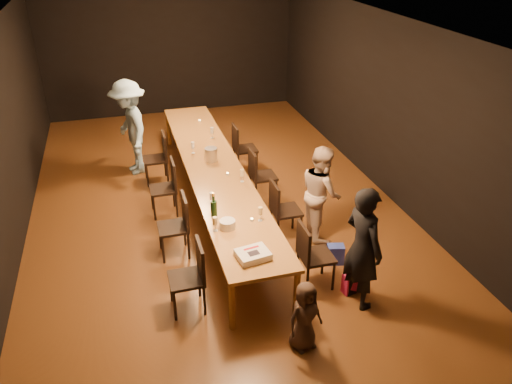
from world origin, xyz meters
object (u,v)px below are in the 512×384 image
object	(u,v)px
birthday_cake	(253,255)
plate_stack	(227,224)
child	(305,316)
ice_bucket	(211,155)
chair_right_2	(263,175)
woman_birthday	(363,248)
chair_right_1	(286,210)
chair_left_1	(173,227)
table	(214,169)
chair_left_3	(155,158)
chair_left_2	(163,188)
champagne_bottle	(214,205)
chair_right_0	(316,255)
man_blue	(130,128)
woman_tan	(321,192)
chair_right_3	(245,148)
chair_left_0	(186,278)

from	to	relation	value
birthday_cake	plate_stack	bearing A→B (deg)	92.25
child	ice_bucket	bearing A→B (deg)	78.64
chair_right_2	woman_birthday	distance (m)	2.90
chair_right_1	chair_left_1	xyz separation A→B (m)	(-1.70, 0.00, 0.00)
child	ice_bucket	distance (m)	3.64
table	chair_left_3	size ratio (longest dim) A/B	6.45
chair_left_2	champagne_bottle	world-z (taller)	champagne_bottle
ice_bucket	woman_birthday	bearing A→B (deg)	-68.08
plate_stack	chair_right_0	bearing A→B (deg)	-26.31
chair_right_0	man_blue	world-z (taller)	man_blue
plate_stack	ice_bucket	distance (m)	2.11
chair_right_2	birthday_cake	xyz separation A→B (m)	(-0.91, -2.60, 0.33)
child	champagne_bottle	world-z (taller)	champagne_bottle
woman_tan	chair_right_0	bearing A→B (deg)	157.61
woman_tan	champagne_bottle	distance (m)	1.71
man_blue	woman_tan	bearing A→B (deg)	29.32
table	chair_right_0	size ratio (longest dim) A/B	6.45
birthday_cake	plate_stack	world-z (taller)	plate_stack
chair_left_2	man_blue	bearing A→B (deg)	11.65
ice_bucket	man_blue	bearing A→B (deg)	128.62
chair_right_3	table	bearing A→B (deg)	-35.31
table	man_blue	distance (m)	2.13
chair_left_0	ice_bucket	world-z (taller)	ice_bucket
chair_left_2	table	bearing A→B (deg)	-90.00
chair_right_1	plate_stack	bearing A→B (deg)	-57.17
woman_birthday	man_blue	distance (m)	5.21
ice_bucket	plate_stack	bearing A→B (deg)	-95.74
champagne_bottle	ice_bucket	distance (m)	1.80
chair_right_1	ice_bucket	size ratio (longest dim) A/B	4.03
chair_left_3	champagne_bottle	xyz separation A→B (m)	(0.54, -2.75, 0.47)
chair_right_0	woman_birthday	xyz separation A→B (m)	(0.39, -0.46, 0.35)
chair_right_2	chair_left_2	size ratio (longest dim) A/B	1.00
chair_right_0	plate_stack	bearing A→B (deg)	-116.31
woman_birthday	child	xyz separation A→B (m)	(-0.93, -0.53, -0.38)
man_blue	birthday_cake	distance (m)	4.49
chair_left_0	birthday_cake	world-z (taller)	chair_left_0
chair_right_3	woman_tan	distance (m)	2.54
chair_right_1	chair_right_3	distance (m)	2.40
chair_right_3	chair_left_1	size ratio (longest dim) A/B	1.00
ice_bucket	table	bearing A→B (deg)	-92.00
champagne_bottle	chair_right_1	bearing A→B (deg)	16.75
birthday_cake	chair_right_3	bearing A→B (deg)	67.51
ice_bucket	chair_left_2	bearing A→B (deg)	-165.86
plate_stack	man_blue	bearing A→B (deg)	105.53
chair_right_3	birthday_cake	xyz separation A→B (m)	(-0.91, -3.80, 0.33)
chair_right_2	chair_right_1	bearing A→B (deg)	-0.00
table	child	xyz separation A→B (m)	(0.31, -3.39, -0.26)
chair_left_3	ice_bucket	bearing A→B (deg)	-138.93
chair_right_3	birthday_cake	bearing A→B (deg)	-13.48
chair_right_3	plate_stack	size ratio (longest dim) A/B	4.49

